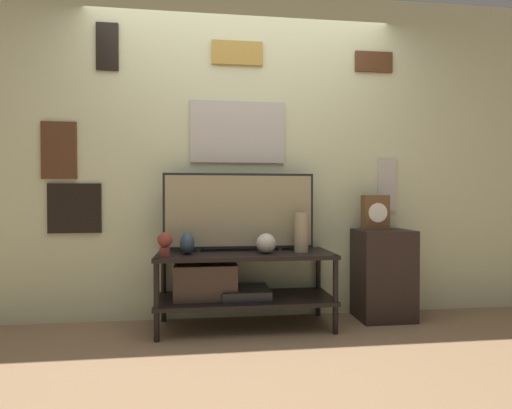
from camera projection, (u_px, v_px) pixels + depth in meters
ground_plane at (250, 341)px, 2.76m from camera, size 12.00×12.00×0.00m
wall_back at (241, 154)px, 3.33m from camera, size 6.40×0.08×2.70m
media_console at (230, 281)px, 3.03m from camera, size 1.33×0.51×0.57m
television at (239, 211)px, 3.14m from camera, size 1.18×0.05×0.61m
vase_round_glass at (266, 243)px, 3.00m from camera, size 0.15×0.15×0.15m
vase_tall_ceramic at (301, 232)px, 3.08m from camera, size 0.11×0.11×0.30m
vase_urn_stoneware at (187, 243)px, 2.95m from camera, size 0.11×0.15×0.16m
vase_slim_bronze at (299, 238)px, 3.31m from camera, size 0.08×0.08×0.17m
decorative_bust at (165, 242)px, 2.87m from camera, size 0.11×0.11×0.17m
side_table at (383, 274)px, 3.26m from camera, size 0.44×0.36×0.73m
mantel_clock at (375, 212)px, 3.27m from camera, size 0.21×0.11×0.28m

